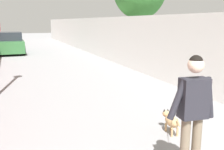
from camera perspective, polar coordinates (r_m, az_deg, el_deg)
The scene contains 5 objects.
ground_plane at distance 14.59m, azimuth -12.43°, elevation 2.47°, with size 80.00×80.00×0.00m, color gray.
fence_right at distance 13.48m, azimuth 2.90°, elevation 7.40°, with size 48.00×0.30×2.53m, color white.
person_skateboarder at distance 3.73m, azimuth 17.43°, elevation -6.87°, with size 0.27×0.72×1.76m.
dog at distance 5.54m, azimuth 12.90°, elevation -9.77°, with size 1.82×0.85×1.06m.
car_near at distance 20.24m, azimuth -21.39°, elevation 6.50°, with size 4.20×1.80×1.54m.
Camera 1 is at (-0.23, 2.27, 2.28)m, focal length 41.46 mm.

